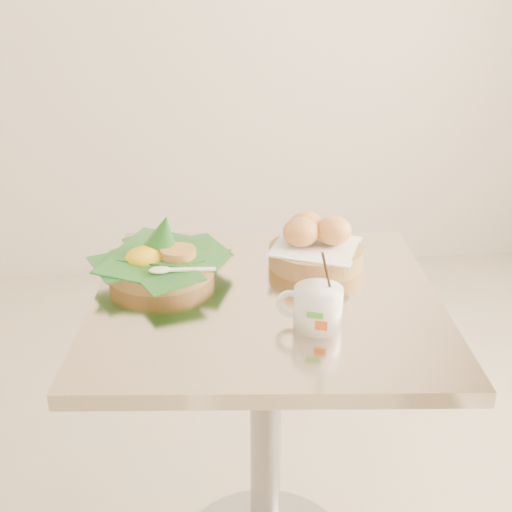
{
  "coord_description": "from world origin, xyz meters",
  "views": [
    {
      "loc": [
        -0.02,
        -1.19,
        1.34
      ],
      "look_at": [
        0.13,
        0.02,
        0.82
      ],
      "focal_mm": 45.0,
      "sensor_mm": 36.0,
      "label": 1
    }
  ],
  "objects": [
    {
      "name": "cafe_table",
      "position": [
        0.15,
        -0.02,
        0.53
      ],
      "size": [
        0.77,
        0.77,
        0.75
      ],
      "rotation": [
        0.0,
        0.0,
        -0.11
      ],
      "color": "gray",
      "rests_on": "floor"
    },
    {
      "name": "rice_basket",
      "position": [
        -0.07,
        0.11,
        0.79
      ],
      "size": [
        0.29,
        0.29,
        0.15
      ],
      "rotation": [
        0.0,
        0.0,
        0.23
      ],
      "color": "#A87D48",
      "rests_on": "cafe_table"
    },
    {
      "name": "coffee_mug",
      "position": [
        0.22,
        -0.16,
        0.79
      ],
      "size": [
        0.12,
        0.1,
        0.16
      ],
      "rotation": [
        0.0,
        0.0,
        -0.34
      ],
      "color": "white",
      "rests_on": "cafe_table"
    },
    {
      "name": "bread_basket",
      "position": [
        0.28,
        0.12,
        0.79
      ],
      "size": [
        0.24,
        0.24,
        0.11
      ],
      "rotation": [
        0.0,
        0.0,
        0.37
      ],
      "color": "#A87D48",
      "rests_on": "cafe_table"
    }
  ]
}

